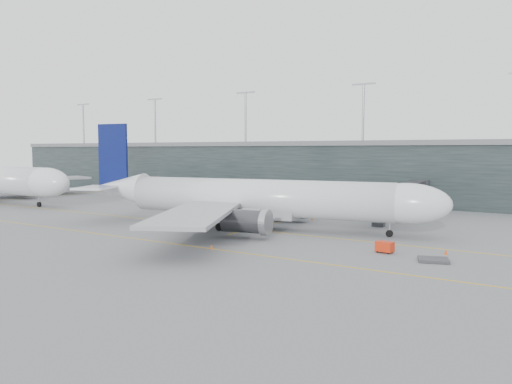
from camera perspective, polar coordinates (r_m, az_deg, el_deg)
The scene contains 17 objects.
ground at distance 87.90m, azimuth -2.11°, elevation -3.68°, with size 320.00×320.00×0.00m, color #5E5E63.
taxiline_a at distance 84.67m, azimuth -3.64°, elevation -4.00°, with size 160.00×0.25×0.02m, color gold.
taxiline_b at distance 72.51m, azimuth -11.11°, elevation -5.59°, with size 160.00×0.25×0.02m, color gold.
taxiline_lead_main at distance 102.62m, azimuth 6.54°, elevation -2.46°, with size 0.25×60.00×0.02m, color gold.
taxiline_lead_adj at distance 154.87m, azimuth -21.19°, elevation -0.29°, with size 0.25×60.00×0.02m, color gold.
terminal at distance 138.82m, azimuth 11.53°, elevation 2.53°, with size 240.00×36.00×29.00m.
main_aircraft at distance 82.62m, azimuth -0.14°, elevation -0.73°, with size 63.42×58.92×17.82m.
jet_bridge at distance 100.19m, azimuth 16.30°, elevation -0.05°, with size 4.36×42.77×6.41m.
gse_cart at distance 65.58m, azimuth 14.50°, elevation -6.06°, with size 2.30×1.66×1.44m.
baggage_dolly at distance 62.39m, azimuth 19.61°, elevation -7.31°, with size 3.42×2.74×0.34m, color #313136.
uld_a at distance 98.47m, azimuth -1.42°, elevation -2.15°, with size 2.23×1.82×1.96m.
uld_b at distance 97.49m, azimuth 1.07°, elevation -2.24°, with size 2.29×1.94×1.88m.
uld_c at distance 95.08m, azimuth 1.78°, elevation -2.48°, with size 2.24×2.00×1.70m.
cone_nose at distance 66.85m, azimuth 20.89°, elevation -6.42°, with size 0.43×0.43×0.69m, color #D1400B.
cone_wing_stbd at distance 66.41m, azimuth -5.09°, elevation -6.22°, with size 0.39×0.39×0.63m, color #CF500B.
cone_wing_port at distance 93.16m, azimuth 6.45°, elevation -3.02°, with size 0.41×0.41×0.65m, color orange.
cone_tail at distance 86.57m, azimuth -11.63°, elevation -3.65°, with size 0.49×0.49×0.77m, color #FF4E0E.
Camera 1 is at (49.10, -71.73, 13.07)m, focal length 35.00 mm.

